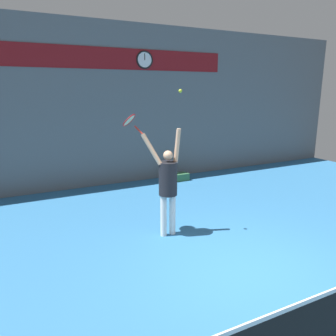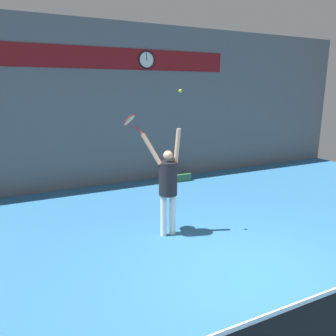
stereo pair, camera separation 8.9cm
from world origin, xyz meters
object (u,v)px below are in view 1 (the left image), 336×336
object	(u,v)px
scoreboard_clock	(145,60)
water_bottle	(170,177)
tennis_player	(168,183)
tennis_ball	(180,91)
tennis_racket	(130,121)
equipment_bag	(179,177)

from	to	relation	value
scoreboard_clock	water_bottle	world-z (taller)	scoreboard_clock
tennis_player	tennis_ball	bearing A→B (deg)	-22.84
tennis_racket	equipment_bag	world-z (taller)	tennis_racket
tennis_racket	water_bottle	world-z (taller)	tennis_racket
water_bottle	equipment_bag	distance (m)	0.29
tennis_player	equipment_bag	bearing A→B (deg)	58.23
tennis_ball	equipment_bag	world-z (taller)	tennis_ball
tennis_racket	water_bottle	xyz separation A→B (m)	(2.60, 3.31, -2.26)
tennis_racket	equipment_bag	bearing A→B (deg)	48.18
tennis_player	water_bottle	world-z (taller)	tennis_player
equipment_bag	tennis_ball	bearing A→B (deg)	-118.52
scoreboard_clock	water_bottle	distance (m)	3.87
scoreboard_clock	equipment_bag	distance (m)	3.95
equipment_bag	water_bottle	bearing A→B (deg)	161.68
water_bottle	tennis_racket	bearing A→B (deg)	-128.17
tennis_player	equipment_bag	distance (m)	4.39
scoreboard_clock	tennis_racket	xyz separation A→B (m)	(-1.94, -3.81, -1.52)
tennis_player	tennis_ball	size ratio (longest dim) A/B	32.25
scoreboard_clock	water_bottle	bearing A→B (deg)	-36.83
tennis_racket	water_bottle	size ratio (longest dim) A/B	1.48
scoreboard_clock	tennis_player	size ratio (longest dim) A/B	0.25
water_bottle	tennis_ball	bearing A→B (deg)	-114.59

